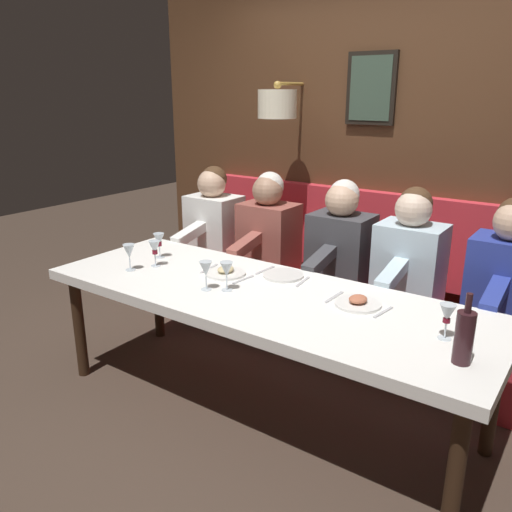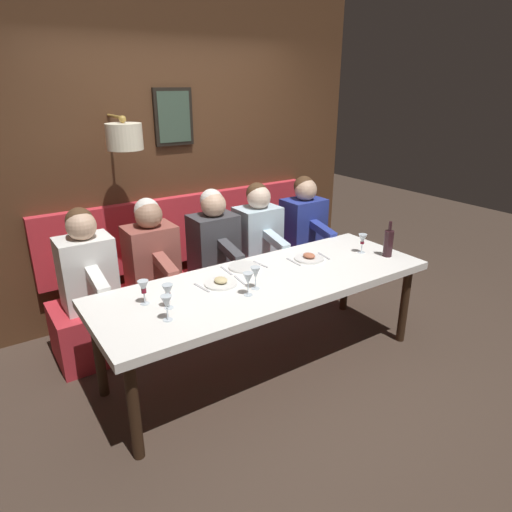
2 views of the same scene
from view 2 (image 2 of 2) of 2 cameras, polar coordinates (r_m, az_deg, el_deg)
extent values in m
plane|color=#423328|center=(3.69, 1.29, -13.49)|extent=(12.00, 12.00, 0.00)
cube|color=white|center=(3.34, 1.39, -3.40)|extent=(0.90, 2.55, 0.06)
cylinder|color=#301E12|center=(4.03, 18.21, -5.88)|extent=(0.07, 0.07, 0.68)
cylinder|color=#301E12|center=(2.82, -15.16, -18.27)|extent=(0.07, 0.07, 0.68)
cylinder|color=#301E12|center=(4.44, 11.21, -2.63)|extent=(0.07, 0.07, 0.68)
cylinder|color=#301E12|center=(3.38, -19.23, -11.52)|extent=(0.07, 0.07, 0.68)
cube|color=red|center=(4.23, -5.65, -5.22)|extent=(0.52, 2.75, 0.45)
cube|color=#51331E|center=(4.38, -10.02, 12.32)|extent=(0.10, 3.95, 2.90)
cube|color=red|center=(4.45, -8.99, 3.51)|extent=(0.10, 2.75, 0.64)
cube|color=black|center=(4.27, -10.40, 16.89)|extent=(0.04, 0.36, 0.49)
cube|color=#384C3D|center=(4.25, -10.29, 16.88)|extent=(0.01, 0.30, 0.43)
cylinder|color=#A37F38|center=(3.92, -17.36, 16.47)|extent=(0.35, 0.02, 0.02)
cylinder|color=beige|center=(3.76, -16.29, 14.27)|extent=(0.28, 0.28, 0.20)
sphere|color=#A37F38|center=(3.75, -16.50, 16.24)|extent=(0.06, 0.06, 0.06)
cube|color=#283893|center=(4.61, 5.96, 3.75)|extent=(0.30, 0.40, 0.56)
sphere|color=#D1A889|center=(4.50, 6.30, 8.31)|extent=(0.22, 0.22, 0.22)
sphere|color=#4C331E|center=(4.51, 6.07, 8.76)|extent=(0.20, 0.20, 0.20)
cube|color=#283893|center=(4.39, 8.39, 3.30)|extent=(0.33, 0.09, 0.14)
cube|color=silver|center=(4.29, 0.20, 2.54)|extent=(0.30, 0.40, 0.56)
sphere|color=beige|center=(4.17, 0.36, 7.42)|extent=(0.22, 0.22, 0.22)
sphere|color=#4C331E|center=(4.18, 0.13, 7.91)|extent=(0.20, 0.20, 0.20)
cube|color=silver|center=(4.05, 2.50, 1.99)|extent=(0.33, 0.09, 0.14)
cube|color=#3D3D42|center=(4.06, -5.36, 1.34)|extent=(0.30, 0.40, 0.56)
sphere|color=#D1A889|center=(3.93, -5.41, 6.47)|extent=(0.22, 0.22, 0.22)
sphere|color=silver|center=(3.95, -5.63, 6.99)|extent=(0.20, 0.20, 0.20)
cube|color=#3D3D42|center=(3.80, -3.27, 0.69)|extent=(0.33, 0.09, 0.14)
cube|color=#934C42|center=(3.83, -13.05, -0.33)|extent=(0.30, 0.40, 0.56)
sphere|color=#A37A60|center=(3.70, -13.41, 5.05)|extent=(0.22, 0.22, 0.22)
sphere|color=silver|center=(3.71, -13.62, 5.61)|extent=(0.20, 0.20, 0.20)
cube|color=#934C42|center=(3.56, -11.39, -1.15)|extent=(0.33, 0.09, 0.14)
cube|color=white|center=(3.70, -20.53, -1.96)|extent=(0.30, 0.40, 0.56)
sphere|color=#D1A889|center=(3.56, -21.22, 3.56)|extent=(0.22, 0.22, 0.22)
sphere|color=#4C331E|center=(3.58, -21.40, 4.15)|extent=(0.20, 0.20, 0.20)
cube|color=white|center=(3.42, -19.40, -2.94)|extent=(0.33, 0.09, 0.14)
cylinder|color=silver|center=(3.52, -1.57, -1.40)|extent=(0.24, 0.24, 0.01)
cube|color=silver|center=(3.58, 0.56, -1.06)|extent=(0.17, 0.03, 0.01)
cube|color=silver|center=(3.47, -3.77, -1.85)|extent=(0.18, 0.03, 0.01)
cylinder|color=white|center=(3.72, 6.71, -0.31)|extent=(0.24, 0.24, 0.01)
ellipsoid|color=#B76647|center=(3.71, 6.72, 0.06)|extent=(0.11, 0.09, 0.04)
cube|color=silver|center=(3.79, 8.57, 0.00)|extent=(0.17, 0.04, 0.01)
cube|color=silver|center=(3.64, 4.76, -0.73)|extent=(0.18, 0.02, 0.01)
cylinder|color=white|center=(3.25, -4.45, -3.47)|extent=(0.24, 0.24, 0.01)
ellipsoid|color=#D1BC84|center=(3.24, -4.47, -3.05)|extent=(0.11, 0.09, 0.04)
cube|color=silver|center=(3.30, -2.09, -3.07)|extent=(0.17, 0.03, 0.01)
cube|color=silver|center=(3.20, -6.89, -3.98)|extent=(0.18, 0.04, 0.01)
cylinder|color=silver|center=(3.94, 13.16, 0.46)|extent=(0.06, 0.06, 0.00)
cylinder|color=silver|center=(3.93, 13.21, 1.00)|extent=(0.01, 0.01, 0.07)
cone|color=silver|center=(3.90, 13.30, 2.10)|extent=(0.07, 0.07, 0.08)
cylinder|color=maroon|center=(3.91, 13.26, 1.65)|extent=(0.03, 0.03, 0.02)
cylinder|color=silver|center=(3.17, -0.06, -4.11)|extent=(0.06, 0.06, 0.00)
cylinder|color=silver|center=(3.16, -0.06, -3.46)|extent=(0.01, 0.01, 0.07)
cone|color=silver|center=(3.13, -0.06, -2.12)|extent=(0.07, 0.07, 0.08)
cylinder|color=silver|center=(2.97, -10.93, -6.42)|extent=(0.06, 0.06, 0.00)
cylinder|color=silver|center=(2.95, -10.98, -5.74)|extent=(0.01, 0.01, 0.07)
cone|color=silver|center=(2.92, -11.09, -4.33)|extent=(0.07, 0.07, 0.08)
cylinder|color=maroon|center=(2.93, -11.05, -4.84)|extent=(0.03, 0.03, 0.03)
cylinder|color=silver|center=(3.08, -1.00, -4.92)|extent=(0.06, 0.06, 0.00)
cylinder|color=silver|center=(3.07, -1.00, -4.26)|extent=(0.01, 0.01, 0.07)
cone|color=silver|center=(3.03, -1.01, -2.89)|extent=(0.07, 0.07, 0.08)
cylinder|color=silver|center=(2.83, -11.07, -7.91)|extent=(0.06, 0.06, 0.00)
cylinder|color=silver|center=(2.81, -11.12, -7.20)|extent=(0.01, 0.01, 0.07)
cone|color=silver|center=(2.77, -11.24, -5.74)|extent=(0.07, 0.07, 0.08)
cylinder|color=silver|center=(3.05, -13.84, -5.83)|extent=(0.06, 0.06, 0.00)
cylinder|color=silver|center=(3.04, -13.90, -5.17)|extent=(0.01, 0.01, 0.07)
cone|color=silver|center=(3.00, -14.04, -3.80)|extent=(0.07, 0.07, 0.08)
cylinder|color=maroon|center=(3.01, -13.99, -4.25)|extent=(0.03, 0.03, 0.03)
cylinder|color=#33191E|center=(3.88, 16.37, 1.52)|extent=(0.08, 0.08, 0.22)
cylinder|color=#33191E|center=(3.84, 16.59, 3.63)|extent=(0.03, 0.03, 0.08)
camera|label=1|loc=(3.29, 50.95, 7.99)|focal=36.20mm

